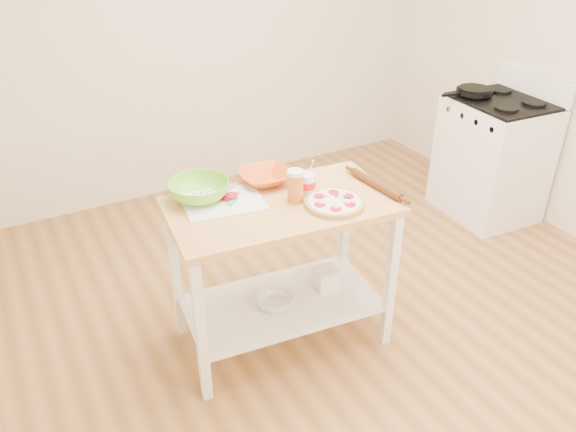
# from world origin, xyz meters

# --- Properties ---
(room_shell) EXTENTS (4.04, 4.54, 2.74)m
(room_shell) POSITION_xyz_m (0.00, 0.00, 1.35)
(room_shell) COLOR #A7733E
(room_shell) RESTS_ON ground
(prep_island) EXTENTS (1.22, 0.75, 0.90)m
(prep_island) POSITION_xyz_m (-0.47, 0.12, 0.65)
(prep_island) COLOR #DDA45A
(prep_island) RESTS_ON ground
(gas_stove) EXTENTS (0.65, 0.75, 1.11)m
(gas_stove) POSITION_xyz_m (1.69, 0.65, 0.47)
(gas_stove) COLOR white
(gas_stove) RESTS_ON ground
(skillet) EXTENTS (0.43, 0.27, 0.03)m
(skillet) POSITION_xyz_m (1.57, 0.84, 0.97)
(skillet) COLOR black
(skillet) RESTS_ON gas_stove
(pizza) EXTENTS (0.31, 0.31, 0.05)m
(pizza) POSITION_xyz_m (-0.25, -0.03, 0.92)
(pizza) COLOR tan
(pizza) RESTS_ON prep_island
(cutting_board) EXTENTS (0.44, 0.36, 0.04)m
(cutting_board) POSITION_xyz_m (-0.74, 0.27, 0.91)
(cutting_board) COLOR white
(cutting_board) RESTS_ON prep_island
(spatula) EXTENTS (0.12, 0.12, 0.01)m
(spatula) POSITION_xyz_m (-0.68, 0.26, 0.92)
(spatula) COLOR teal
(spatula) RESTS_ON cutting_board
(knife) EXTENTS (0.27, 0.08, 0.01)m
(knife) POSITION_xyz_m (-0.78, 0.34, 0.92)
(knife) COLOR silver
(knife) RESTS_ON cutting_board
(orange_bowl) EXTENTS (0.30, 0.30, 0.07)m
(orange_bowl) POSITION_xyz_m (-0.44, 0.37, 0.93)
(orange_bowl) COLOR #D7561B
(orange_bowl) RESTS_ON prep_island
(green_bowl) EXTENTS (0.43, 0.43, 0.10)m
(green_bowl) POSITION_xyz_m (-0.82, 0.37, 0.95)
(green_bowl) COLOR #76C634
(green_bowl) RESTS_ON prep_island
(beer_pint) EXTENTS (0.09, 0.09, 0.17)m
(beer_pint) POSITION_xyz_m (-0.40, 0.11, 0.99)
(beer_pint) COLOR #C26528
(beer_pint) RESTS_ON prep_island
(yogurt_tub) EXTENTS (0.09, 0.09, 0.20)m
(yogurt_tub) POSITION_xyz_m (-0.30, 0.15, 0.96)
(yogurt_tub) COLOR white
(yogurt_tub) RESTS_ON prep_island
(rolling_pin) EXTENTS (0.07, 0.38, 0.04)m
(rolling_pin) POSITION_xyz_m (0.05, 0.02, 0.92)
(rolling_pin) COLOR #532C13
(rolling_pin) RESTS_ON prep_island
(shelf_glass_bowl) EXTENTS (0.26, 0.26, 0.07)m
(shelf_glass_bowl) POSITION_xyz_m (-0.53, 0.10, 0.29)
(shelf_glass_bowl) COLOR silver
(shelf_glass_bowl) RESTS_ON prep_island
(shelf_bin) EXTENTS (0.14, 0.14, 0.13)m
(shelf_bin) POSITION_xyz_m (-0.19, 0.11, 0.32)
(shelf_bin) COLOR white
(shelf_bin) RESTS_ON prep_island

